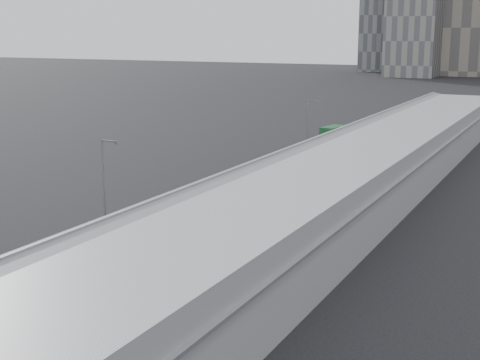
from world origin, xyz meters
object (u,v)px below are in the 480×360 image
Objects in this scene: street_lamp_near at (105,182)px; shipping_container at (333,134)px; bus_6 at (337,151)px; street_lamp_far at (309,123)px; suv at (364,127)px; bus_2 at (121,251)px; bus_5 at (316,163)px; bus_4 at (256,187)px; bus_3 at (204,214)px; bus_7 at (368,136)px.

shipping_container is at bearing 90.07° from street_lamp_near.
bus_6 is 8.35m from street_lamp_far.
suv is (0.97, 80.60, -4.73)m from street_lamp_near.
street_lamp_near is 1.69× the size of shipping_container.
bus_5 is at bearing 86.80° from bus_2.
street_lamp_far is 14.41m from shipping_container.
bus_4 is 46.59m from shipping_container.
bus_2 is at bearing -85.03° from bus_4.
bus_4 reaches higher than bus_3.
bus_4 reaches higher than shipping_container.
street_lamp_near is (-6.54, 6.47, 3.90)m from bus_2.
street_lamp_near is at bearing -90.42° from bus_7.
street_lamp_far reaches higher than bus_7.
bus_5 is at bearing 78.47° from street_lamp_near.
bus_2 is 12.89m from bus_3.
bus_2 is 0.97× the size of bus_7.
bus_4 reaches higher than bus_2.
bus_2 is at bearing -84.07° from street_lamp_far.
suv is (0.42, 29.46, -4.37)m from street_lamp_far.
bus_6 is at bearing 92.19° from bus_3.
bus_2 reaches higher than shipping_container.
street_lamp_near is at bearing -106.82° from bus_5.
bus_2 is 42.91m from bus_5.
bus_3 is 45.31m from street_lamp_far.
bus_3 is 10.27m from street_lamp_near.
bus_5 is 44.64m from suv.
bus_5 is at bearing -91.69° from bus_6.
bus_6 is 1.61× the size of street_lamp_far.
street_lamp_far reaches higher than bus_2.
bus_6 reaches higher than shipping_container.
bus_5 is 29.58m from shipping_container.
bus_6 is 16.93m from bus_7.
bus_3 is at bearing -74.23° from shipping_container.
bus_6 is at bearing -83.94° from bus_7.
suv is (-5.76, 16.86, -0.87)m from bus_7.
street_lamp_far is (-6.31, 4.32, 3.35)m from bus_6.
suv is (-6.05, 74.18, -0.87)m from bus_3.
bus_3 reaches higher than bus_2.
street_lamp_near is at bearing -104.12° from bus_4.
street_lamp_near reaches higher than bus_3.
bus_3 is 0.91× the size of bus_6.
shipping_container is (-6.79, 46.09, -0.31)m from bus_4.
bus_5 is 0.95× the size of bus_6.
bus_5 reaches higher than bus_3.
bus_3 is 0.96× the size of bus_5.
bus_3 is at bearing -94.63° from bus_6.
bus_7 is 2.54× the size of suv.
suv is (-5.74, 61.63, -0.98)m from bus_4.
shipping_container is at bearing 92.60° from street_lamp_far.
street_lamp_near is at bearing -68.86° from suv.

